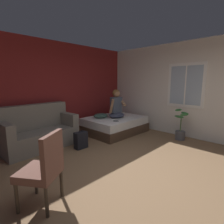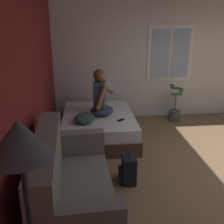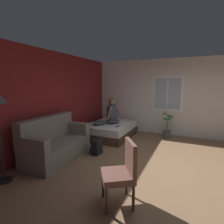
{
  "view_description": "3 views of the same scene",
  "coord_description": "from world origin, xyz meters",
  "px_view_note": "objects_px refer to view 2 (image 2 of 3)",
  "views": [
    {
      "loc": [
        -2.26,
        -1.59,
        1.6
      ],
      "look_at": [
        1.08,
        1.68,
        0.78
      ],
      "focal_mm": 28.0,
      "sensor_mm": 36.0,
      "label": 1
    },
    {
      "loc": [
        -3.12,
        2.33,
        2.2
      ],
      "look_at": [
        0.72,
        1.93,
        0.85
      ],
      "focal_mm": 42.0,
      "sensor_mm": 36.0,
      "label": 2
    },
    {
      "loc": [
        -3.69,
        -0.45,
        1.81
      ],
      "look_at": [
        0.82,
        1.67,
        1.02
      ],
      "focal_mm": 28.0,
      "sensor_mm": 36.0,
      "label": 3
    }
  ],
  "objects_px": {
    "person_seated": "(101,96)",
    "potted_plant": "(175,108)",
    "throw_pillow": "(85,118)",
    "couch": "(70,189)",
    "backpack": "(128,169)",
    "cell_phone": "(121,120)",
    "bed": "(98,126)",
    "floor_lamp": "(23,165)"
  },
  "relations": [
    {
      "from": "person_seated",
      "to": "throw_pillow",
      "type": "height_order",
      "value": "person_seated"
    },
    {
      "from": "floor_lamp",
      "to": "cell_phone",
      "type": "bearing_deg",
      "value": -17.8
    },
    {
      "from": "couch",
      "to": "throw_pillow",
      "type": "height_order",
      "value": "couch"
    },
    {
      "from": "throw_pillow",
      "to": "potted_plant",
      "type": "height_order",
      "value": "potted_plant"
    },
    {
      "from": "person_seated",
      "to": "floor_lamp",
      "type": "relative_size",
      "value": 0.51
    },
    {
      "from": "backpack",
      "to": "throw_pillow",
      "type": "bearing_deg",
      "value": 26.6
    },
    {
      "from": "floor_lamp",
      "to": "potted_plant",
      "type": "relative_size",
      "value": 2.0
    },
    {
      "from": "floor_lamp",
      "to": "potted_plant",
      "type": "bearing_deg",
      "value": -29.81
    },
    {
      "from": "bed",
      "to": "couch",
      "type": "height_order",
      "value": "couch"
    },
    {
      "from": "couch",
      "to": "cell_phone",
      "type": "xyz_separation_m",
      "value": [
        1.86,
        -0.83,
        0.09
      ]
    },
    {
      "from": "bed",
      "to": "person_seated",
      "type": "bearing_deg",
      "value": -73.06
    },
    {
      "from": "bed",
      "to": "person_seated",
      "type": "xyz_separation_m",
      "value": [
        0.02,
        -0.05,
        0.6
      ]
    },
    {
      "from": "floor_lamp",
      "to": "bed",
      "type": "bearing_deg",
      "value": -9.81
    },
    {
      "from": "person_seated",
      "to": "floor_lamp",
      "type": "bearing_deg",
      "value": 169.41
    },
    {
      "from": "backpack",
      "to": "potted_plant",
      "type": "xyz_separation_m",
      "value": [
        2.3,
        -1.46,
        0.11
      ]
    },
    {
      "from": "backpack",
      "to": "bed",
      "type": "bearing_deg",
      "value": 12.26
    },
    {
      "from": "person_seated",
      "to": "throw_pillow",
      "type": "distance_m",
      "value": 0.57
    },
    {
      "from": "throw_pillow",
      "to": "backpack",
      "type": "bearing_deg",
      "value": -153.4
    },
    {
      "from": "person_seated",
      "to": "throw_pillow",
      "type": "xyz_separation_m",
      "value": [
        -0.38,
        0.31,
        -0.29
      ]
    },
    {
      "from": "couch",
      "to": "throw_pillow",
      "type": "distance_m",
      "value": 1.88
    },
    {
      "from": "backpack",
      "to": "floor_lamp",
      "type": "height_order",
      "value": "floor_lamp"
    },
    {
      "from": "bed",
      "to": "throw_pillow",
      "type": "bearing_deg",
      "value": 143.94
    },
    {
      "from": "throw_pillow",
      "to": "potted_plant",
      "type": "relative_size",
      "value": 0.56
    },
    {
      "from": "person_seated",
      "to": "potted_plant",
      "type": "height_order",
      "value": "person_seated"
    },
    {
      "from": "couch",
      "to": "bed",
      "type": "bearing_deg",
      "value": -11.16
    },
    {
      "from": "bed",
      "to": "throw_pillow",
      "type": "height_order",
      "value": "throw_pillow"
    },
    {
      "from": "bed",
      "to": "backpack",
      "type": "relative_size",
      "value": 3.96
    },
    {
      "from": "cell_phone",
      "to": "potted_plant",
      "type": "xyz_separation_m",
      "value": [
        1.1,
        -1.4,
        -0.18
      ]
    },
    {
      "from": "cell_phone",
      "to": "floor_lamp",
      "type": "relative_size",
      "value": 0.08
    },
    {
      "from": "person_seated",
      "to": "floor_lamp",
      "type": "xyz_separation_m",
      "value": [
        -3.44,
        0.64,
        0.59
      ]
    },
    {
      "from": "throw_pillow",
      "to": "floor_lamp",
      "type": "bearing_deg",
      "value": 173.85
    },
    {
      "from": "couch",
      "to": "potted_plant",
      "type": "bearing_deg",
      "value": -36.99
    },
    {
      "from": "bed",
      "to": "couch",
      "type": "xyz_separation_m",
      "value": [
        -2.22,
        0.44,
        0.16
      ]
    },
    {
      "from": "floor_lamp",
      "to": "potted_plant",
      "type": "distance_m",
      "value": 4.93
    },
    {
      "from": "bed",
      "to": "potted_plant",
      "type": "relative_size",
      "value": 2.13
    },
    {
      "from": "throw_pillow",
      "to": "couch",
      "type": "bearing_deg",
      "value": 174.58
    },
    {
      "from": "couch",
      "to": "potted_plant",
      "type": "xyz_separation_m",
      "value": [
        2.97,
        -2.23,
        -0.09
      ]
    },
    {
      "from": "backpack",
      "to": "throw_pillow",
      "type": "height_order",
      "value": "throw_pillow"
    },
    {
      "from": "couch",
      "to": "backpack",
      "type": "relative_size",
      "value": 3.8
    },
    {
      "from": "backpack",
      "to": "cell_phone",
      "type": "xyz_separation_m",
      "value": [
        1.2,
        -0.05,
        0.29
      ]
    },
    {
      "from": "bed",
      "to": "person_seated",
      "type": "distance_m",
      "value": 0.6
    },
    {
      "from": "throw_pillow",
      "to": "cell_phone",
      "type": "relative_size",
      "value": 3.33
    }
  ]
}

